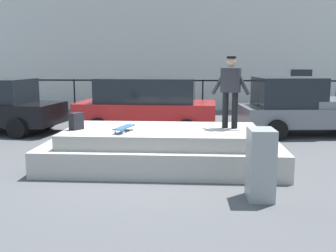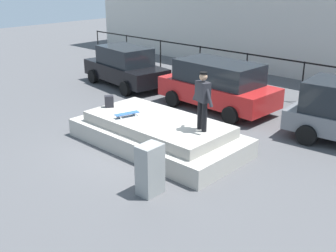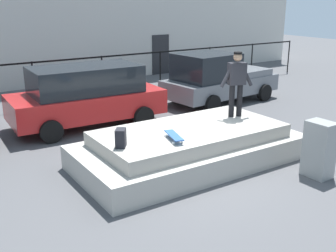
% 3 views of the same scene
% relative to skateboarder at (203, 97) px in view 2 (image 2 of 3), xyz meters
% --- Properties ---
extents(ground_plane, '(60.00, 60.00, 0.00)m').
position_rel_skateboarder_xyz_m(ground_plane, '(-1.82, -0.61, -1.83)').
color(ground_plane, '#4C4C4F').
extents(concrete_ledge, '(5.41, 2.70, 0.87)m').
position_rel_skateboarder_xyz_m(concrete_ledge, '(-1.56, -0.18, -1.43)').
color(concrete_ledge, '#ADA89E').
rests_on(concrete_ledge, ground_plane).
extents(skateboarder, '(0.90, 0.35, 1.65)m').
position_rel_skateboarder_xyz_m(skateboarder, '(0.00, 0.00, 0.00)').
color(skateboarder, black).
rests_on(skateboarder, concrete_ledge).
extents(skateboard, '(0.39, 0.80, 0.12)m').
position_rel_skateboarder_xyz_m(skateboard, '(-2.36, -0.68, -0.85)').
color(skateboard, '#264C8C').
rests_on(skateboard, concrete_ledge).
extents(backpack, '(0.33, 0.34, 0.38)m').
position_rel_skateboarder_xyz_m(backpack, '(-3.51, -0.43, -0.76)').
color(backpack, black).
rests_on(backpack, concrete_ledge).
extents(car_black_sedan_near, '(4.73, 2.55, 1.82)m').
position_rel_skateboarder_xyz_m(car_black_sedan_near, '(-7.63, 3.86, -0.91)').
color(car_black_sedan_near, black).
rests_on(car_black_sedan_near, ground_plane).
extents(car_red_hatchback_mid, '(4.65, 2.38, 1.85)m').
position_rel_skateboarder_xyz_m(car_red_hatchback_mid, '(-2.43, 4.00, -0.85)').
color(car_red_hatchback_mid, '#B21E1E').
rests_on(car_red_hatchback_mid, ground_plane).
extents(utility_box, '(0.46, 0.61, 1.26)m').
position_rel_skateboarder_xyz_m(utility_box, '(0.34, -2.36, -1.20)').
color(utility_box, gray).
rests_on(utility_box, ground_plane).
extents(fence_row, '(24.06, 0.06, 1.66)m').
position_rel_skateboarder_xyz_m(fence_row, '(-1.82, 7.09, -0.61)').
color(fence_row, black).
rests_on(fence_row, ground_plane).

